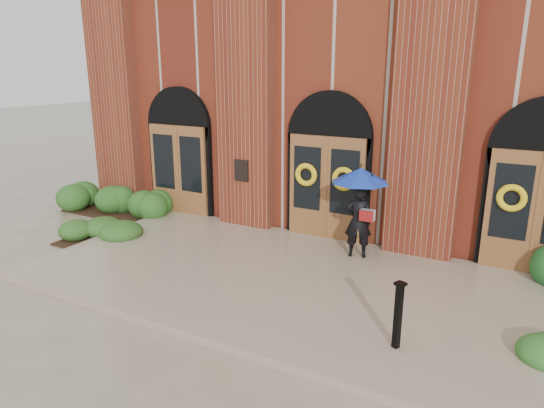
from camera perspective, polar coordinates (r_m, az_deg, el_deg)
The scene contains 7 objects.
ground at distance 9.90m, azimuth 0.06°, elevation -9.38°, with size 90.00×90.00×0.00m, color gray.
landing at distance 9.99m, azimuth 0.47°, elevation -8.67°, with size 10.00×5.30×0.15m, color gray.
church_building at distance 17.20m, azimuth 14.52°, elevation 13.01°, with size 16.20×12.53×7.00m.
man_with_umbrella at distance 10.58m, azimuth 10.27°, elevation 1.01°, with size 1.55×1.55×2.01m.
metal_post at distance 7.56m, azimuth 14.61°, elevation -12.40°, with size 0.19×0.19×1.06m.
hedge_wall_left at distance 15.09m, azimuth -17.83°, elevation 0.37°, with size 2.97×1.19×0.76m, color #244F1A.
hedge_front_left at distance 12.86m, azimuth -20.38°, elevation -3.18°, with size 1.36×1.16×0.48m, color #274E1B.
Camera 1 is at (4.26, -7.87, 4.23)m, focal length 32.00 mm.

